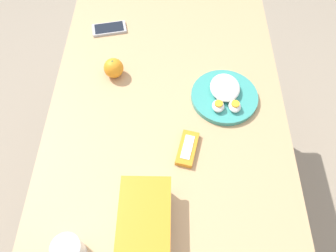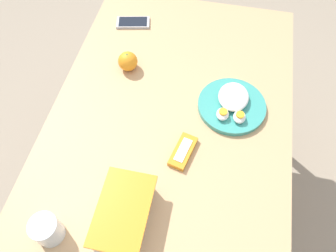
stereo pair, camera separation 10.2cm
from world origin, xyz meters
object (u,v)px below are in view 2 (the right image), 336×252
food_container (125,215)px  drinking_glass (47,230)px  orange_fruit (128,61)px  rice_plate (232,104)px  cell_phone (133,22)px  candy_bar (183,151)px

food_container → drinking_glass: size_ratio=2.56×
orange_fruit → rice_plate: bearing=-104.3°
food_container → drinking_glass: 0.20m
rice_plate → cell_phone: 0.54m
candy_bar → cell_phone: (0.53, 0.30, -0.00)m
candy_bar → drinking_glass: drinking_glass is taller
orange_fruit → candy_bar: 0.40m
rice_plate → drinking_glass: size_ratio=2.70×
orange_fruit → food_container: bearing=-165.4°
candy_bar → food_container: bearing=153.4°
candy_bar → orange_fruit: bearing=40.3°
orange_fruit → cell_phone: size_ratio=0.49×
orange_fruit → rice_plate: 0.40m
cell_phone → drinking_glass: size_ratio=1.69×
rice_plate → drinking_glass: (-0.51, 0.43, 0.02)m
rice_plate → candy_bar: size_ratio=1.78×
orange_fruit → drinking_glass: size_ratio=0.83×
rice_plate → cell_phone: rice_plate is taller
candy_bar → cell_phone: candy_bar is taller
candy_bar → cell_phone: bearing=29.5°
orange_fruit → cell_phone: 0.24m
rice_plate → candy_bar: (-0.20, 0.13, -0.01)m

